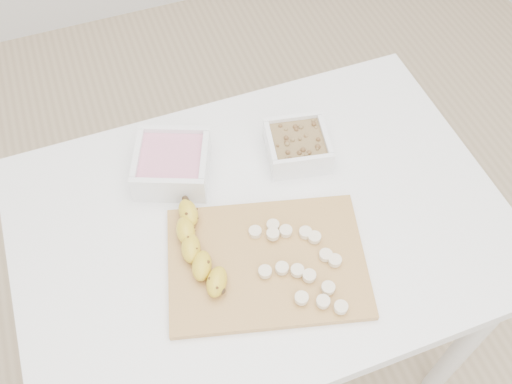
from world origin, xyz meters
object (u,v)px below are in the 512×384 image
object	(u,v)px
table	(261,243)
cutting_board	(267,262)
banana	(199,249)
bowl_yogurt	(172,163)
bowl_granola	(297,146)

from	to	relation	value
table	cutting_board	size ratio (longest dim) A/B	2.63
cutting_board	banana	xyz separation A→B (m)	(-0.12, 0.06, 0.03)
bowl_yogurt	banana	size ratio (longest dim) A/B	0.92
bowl_granola	banana	world-z (taller)	bowl_granola
table	bowl_granola	xyz separation A→B (m)	(0.13, 0.13, 0.13)
cutting_board	bowl_granola	bearing A→B (deg)	55.41
bowl_granola	bowl_yogurt	bearing A→B (deg)	170.80
bowl_yogurt	bowl_granola	distance (m)	0.27
bowl_yogurt	cutting_board	xyz separation A→B (m)	(0.11, -0.28, -0.03)
cutting_board	table	bearing A→B (deg)	75.56
table	bowl_yogurt	bearing A→B (deg)	127.39
bowl_granola	cutting_board	bearing A→B (deg)	-124.59
table	banana	bearing A→B (deg)	-164.23
table	banana	size ratio (longest dim) A/B	4.63
cutting_board	banana	size ratio (longest dim) A/B	1.76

